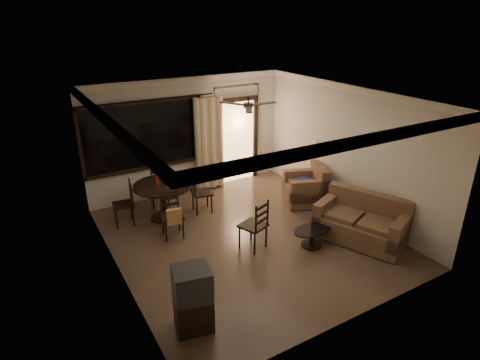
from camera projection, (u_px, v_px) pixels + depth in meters
ground at (247, 237)px, 8.01m from camera, size 5.50×5.50×0.00m
room_shell at (229, 124)px, 8.99m from camera, size 5.50×6.70×5.50m
dining_table at (163, 192)px, 8.55m from camera, size 1.25×1.25×1.00m
dining_chair_west at (125, 212)px, 8.40m from camera, size 0.48×0.48×0.95m
dining_chair_east at (202, 200)px, 8.95m from camera, size 0.48×0.48×0.95m
dining_chair_south at (173, 223)px, 7.93m from camera, size 0.48×0.53×0.95m
dining_chair_north at (160, 193)px, 9.26m from camera, size 0.48×0.48×0.95m
tv_cabinet at (193, 299)px, 5.54m from camera, size 0.59×0.55×0.97m
sofa at (362, 223)px, 7.81m from camera, size 1.46×1.88×0.89m
armchair at (307, 188)px, 9.34m from camera, size 1.15×1.15×0.88m
coffee_table at (312, 235)px, 7.64m from camera, size 0.81×0.49×0.35m
side_chair at (253, 234)px, 7.54m from camera, size 0.57×0.57×1.00m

